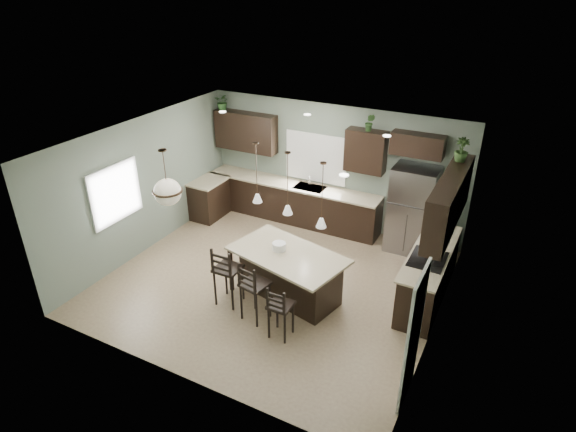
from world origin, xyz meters
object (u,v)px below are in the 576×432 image
at_px(bar_stool_center, 255,290).
at_px(bar_stool_right, 281,311).
at_px(kitchen_island, 288,276).
at_px(serving_dish, 279,246).
at_px(refrigerator, 412,209).
at_px(plant_back_left, 223,102).
at_px(bar_stool_left, 228,275).

relative_size(bar_stool_center, bar_stool_right, 1.15).
height_order(kitchen_island, serving_dish, serving_dish).
bearing_deg(serving_dish, refrigerator, 58.03).
relative_size(refrigerator, plant_back_left, 4.77).
height_order(bar_stool_left, bar_stool_right, bar_stool_left).
distance_m(serving_dish, bar_stool_left, 1.02).
relative_size(serving_dish, plant_back_left, 0.62).
height_order(refrigerator, serving_dish, refrigerator).
bearing_deg(serving_dish, bar_stool_right, -60.38).
distance_m(serving_dish, bar_stool_right, 1.26).
distance_m(refrigerator, serving_dish, 3.16).
height_order(kitchen_island, bar_stool_center, bar_stool_center).
bearing_deg(refrigerator, bar_stool_center, -115.80).
distance_m(bar_stool_left, bar_stool_right, 1.29).
relative_size(refrigerator, kitchen_island, 0.92).
height_order(bar_stool_center, plant_back_left, plant_back_left).
distance_m(refrigerator, bar_stool_center, 3.90).
distance_m(refrigerator, plant_back_left, 4.97).
relative_size(refrigerator, bar_stool_center, 1.62).
bearing_deg(bar_stool_left, serving_dish, 43.11).
distance_m(refrigerator, bar_stool_left, 4.08).
xyz_separation_m(refrigerator, bar_stool_right, (-1.10, -3.69, -0.43)).
xyz_separation_m(refrigerator, bar_stool_center, (-1.69, -3.49, -0.35)).
xyz_separation_m(serving_dish, bar_stool_left, (-0.66, -0.65, -0.41)).
bearing_deg(bar_stool_left, plant_back_left, 122.58).
bearing_deg(bar_stool_center, kitchen_island, 85.25).
height_order(refrigerator, plant_back_left, plant_back_left).
height_order(bar_stool_left, bar_stool_center, bar_stool_left).
bearing_deg(bar_stool_left, kitchen_island, 33.80).
distance_m(bar_stool_center, plant_back_left, 5.12).
bearing_deg(kitchen_island, bar_stool_left, -131.35).
bearing_deg(refrigerator, plant_back_left, 178.25).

